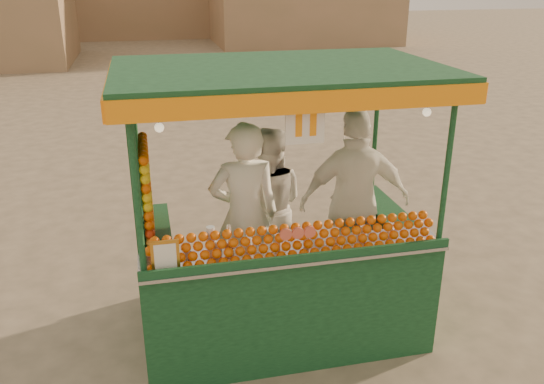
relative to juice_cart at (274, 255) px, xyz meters
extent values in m
plane|color=brown|center=(0.14, 0.33, -0.89)|extent=(90.00, 90.00, 0.00)
cube|color=#0E351B|center=(0.08, 0.14, -0.74)|extent=(2.76, 1.70, 0.32)
cylinder|color=black|center=(-0.88, 0.14, -0.70)|extent=(0.38, 0.11, 0.38)
cylinder|color=black|center=(1.03, 0.14, -0.70)|extent=(0.38, 0.11, 0.38)
cube|color=#0E351B|center=(0.08, -0.55, -0.15)|extent=(2.76, 0.32, 0.85)
cube|color=#0E351B|center=(-1.14, 0.25, -0.15)|extent=(0.32, 1.38, 0.85)
cube|color=#0E351B|center=(1.30, 0.25, -0.15)|extent=(0.32, 1.38, 0.85)
cube|color=#B2B2B7|center=(0.08, -0.51, 0.29)|extent=(2.76, 0.49, 0.03)
cylinder|color=#0E351B|center=(-1.25, -0.65, 1.01)|extent=(0.05, 0.05, 1.48)
cylinder|color=#0E351B|center=(1.40, -0.65, 1.01)|extent=(0.05, 0.05, 1.48)
cylinder|color=#0E351B|center=(-1.25, 0.94, 1.01)|extent=(0.05, 0.05, 1.48)
cylinder|color=#0E351B|center=(1.40, 0.94, 1.01)|extent=(0.05, 0.05, 1.48)
cube|color=#0E351B|center=(0.08, 0.14, 1.80)|extent=(2.97, 1.91, 0.08)
cube|color=orange|center=(0.08, -0.81, 1.71)|extent=(2.97, 0.04, 0.17)
cube|color=orange|center=(0.08, 1.10, 1.71)|extent=(2.97, 0.04, 0.17)
cube|color=orange|center=(-1.41, 0.14, 1.71)|extent=(0.04, 1.91, 0.17)
cube|color=orange|center=(1.56, 0.14, 1.71)|extent=(0.04, 1.91, 0.17)
cylinder|color=#D25640|center=(0.06, -0.65, 0.55)|extent=(0.11, 0.03, 0.11)
cube|color=orange|center=(-1.07, -0.65, 0.45)|extent=(0.23, 0.02, 0.30)
cube|color=white|center=(0.08, -0.73, 1.52)|extent=(0.32, 0.02, 0.32)
sphere|color=#FFE5B2|center=(-1.04, -0.58, 1.52)|extent=(0.07, 0.07, 0.07)
sphere|color=#FFE5B2|center=(1.19, -0.58, 1.52)|extent=(0.07, 0.07, 0.07)
imported|color=white|center=(-0.26, 0.17, 0.38)|extent=(0.70, 0.47, 1.91)
imported|color=silver|center=(0.06, 0.57, 0.29)|extent=(0.98, 0.84, 1.73)
imported|color=white|center=(0.91, 0.21, 0.41)|extent=(1.20, 0.62, 1.96)
camera|label=1|loc=(-1.13, -4.82, 2.65)|focal=37.03mm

